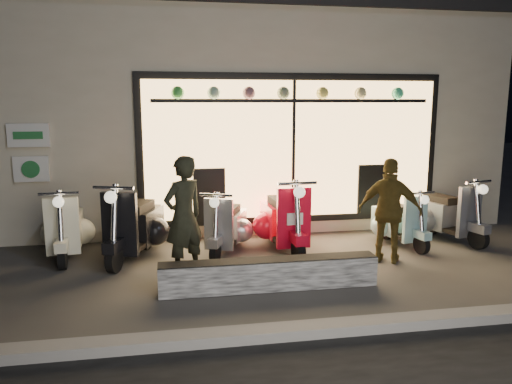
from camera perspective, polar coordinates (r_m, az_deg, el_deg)
ground at (r=7.18m, az=1.70°, el=-9.09°), size 40.00×40.00×0.00m
kerb at (r=5.36m, az=6.21°, el=-15.41°), size 40.00×0.25×0.12m
shop_building at (r=11.70m, az=-3.25°, el=8.87°), size 10.20×6.23×4.20m
graffiti_barrier at (r=6.48m, az=1.52°, el=-9.37°), size 2.81×0.28×0.40m
scooter_silver at (r=8.13m, az=-3.25°, el=-3.85°), size 0.79×1.38×1.00m
scooter_red at (r=8.21m, az=3.03°, el=-3.20°), size 0.57×1.64×1.17m
scooter_black at (r=8.04m, az=-13.45°, el=-3.75°), size 0.88×1.63×1.17m
scooter_cream at (r=8.41m, az=-20.82°, el=-3.82°), size 0.56×1.50×1.07m
scooter_blue at (r=8.84m, az=15.71°, el=-3.21°), size 0.57×1.33×0.95m
scooter_grey at (r=9.40m, az=20.55°, el=-2.36°), size 0.75×1.51×1.08m
man at (r=6.88m, az=-8.27°, el=-2.81°), size 0.73×0.67×1.67m
woman at (r=7.66m, az=15.04°, el=-2.11°), size 0.99×0.79×1.57m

